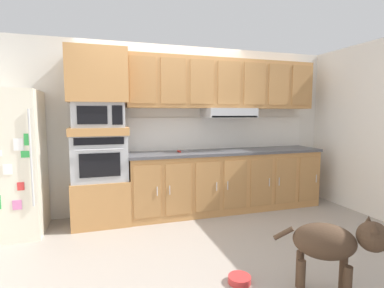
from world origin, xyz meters
TOP-DOWN VIEW (x-y plane):
  - ground_plane at (0.00, 0.00)m, footprint 9.60×9.60m
  - back_kitchen_wall at (0.00, 1.11)m, footprint 6.20×0.12m
  - side_panel_right at (2.80, 0.00)m, footprint 0.12×7.10m
  - refrigerator at (-2.02, 0.68)m, footprint 0.76×0.73m
  - oven_base_cabinet at (-0.95, 0.75)m, footprint 0.74×0.62m
  - built_in_oven at (-0.95, 0.75)m, footprint 0.70×0.62m
  - appliance_mid_shelf at (-0.95, 0.75)m, footprint 0.74×0.62m
  - microwave at (-0.95, 0.75)m, footprint 0.64×0.54m
  - appliance_upper_cabinet at (-0.95, 0.75)m, footprint 0.74×0.62m
  - lower_cabinet_run at (0.90, 0.75)m, footprint 2.96×0.63m
  - countertop_slab at (0.90, 0.75)m, footprint 3.00×0.64m
  - backsplash_panel at (0.90, 1.04)m, footprint 3.00×0.02m
  - upper_cabinet_with_hood at (0.90, 0.87)m, footprint 2.96×0.48m
  - screwdriver at (0.15, 0.77)m, footprint 0.14×0.12m
  - dog at (0.82, -1.52)m, footprint 0.80×0.58m
  - dog_food_bowl at (0.19, -1.12)m, footprint 0.20×0.20m

SIDE VIEW (x-z plane):
  - ground_plane at x=0.00m, z-range 0.00..0.00m
  - dog_food_bowl at x=0.19m, z-range 0.00..0.06m
  - oven_base_cabinet at x=-0.95m, z-range 0.00..0.60m
  - lower_cabinet_run at x=0.90m, z-range 0.00..0.88m
  - dog at x=0.82m, z-range 0.12..0.79m
  - refrigerator at x=-2.02m, z-range 0.00..1.76m
  - countertop_slab at x=0.90m, z-range 0.88..0.92m
  - built_in_oven at x=-0.95m, z-range 0.60..1.20m
  - screwdriver at x=0.15m, z-range 0.92..0.95m
  - backsplash_panel at x=0.90m, z-range 0.92..1.42m
  - back_kitchen_wall at x=0.00m, z-range 0.00..2.50m
  - side_panel_right at x=2.80m, z-range 0.00..2.50m
  - appliance_mid_shelf at x=-0.95m, z-range 1.20..1.30m
  - microwave at x=-0.95m, z-range 1.30..1.62m
  - upper_cabinet_with_hood at x=0.90m, z-range 1.46..2.34m
  - appliance_upper_cabinet at x=-0.95m, z-range 1.62..2.30m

